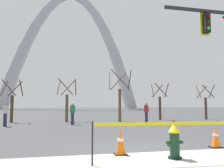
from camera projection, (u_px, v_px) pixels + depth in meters
ground_plane at (142, 153)px, 6.68m from camera, size 240.00×240.00×0.00m
fire_hydrant at (174, 141)px, 5.96m from camera, size 0.46×0.48×0.99m
caution_tape_barrier at (189, 134)px, 5.64m from camera, size 4.84×0.33×1.03m
traffic_cone_by_hydrant at (216, 137)px, 7.49m from camera, size 0.36×0.36×0.73m
traffic_cone_mid_sidewalk at (120, 142)px, 6.41m from camera, size 0.36×0.36×0.73m
monument_arch at (71, 57)px, 76.25m from camera, size 45.64×3.23×40.17m
tree_far_left at (12, 104)px, 18.21m from camera, size 1.59×1.60×3.43m
tree_left_mid at (67, 103)px, 18.86m from camera, size 1.66×1.67×3.58m
tree_center_left at (120, 99)px, 19.22m from camera, size 2.00×2.02×4.35m
tree_center_right at (160, 104)px, 21.59m from camera, size 1.61×1.62×3.46m
tree_right_mid at (206, 104)px, 22.13m from camera, size 1.57×1.58×3.37m
pedestrian_walking_left at (5, 114)px, 14.89m from camera, size 0.26×0.37×1.59m
pedestrian_standing_center at (146, 113)px, 17.42m from camera, size 0.39×0.37×1.59m
pedestrian_near_trees at (73, 113)px, 16.05m from camera, size 0.35×0.39×1.59m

